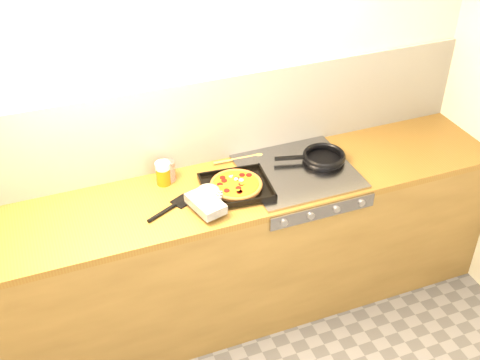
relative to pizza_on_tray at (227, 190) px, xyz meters
name	(u,v)px	position (x,y,z in m)	size (l,w,h in m)	color
room_shell	(202,123)	(-0.01, 0.35, 0.21)	(3.20, 3.20, 3.20)	white
counter_run	(223,253)	(-0.01, 0.06, -0.49)	(3.20, 0.62, 0.90)	olive
stovetop	(298,171)	(0.44, 0.06, -0.04)	(0.60, 0.56, 0.02)	gray
pizza_on_tray	(227,190)	(0.00, 0.00, 0.00)	(0.48, 0.40, 0.06)	black
frying_pan	(323,157)	(0.61, 0.10, 0.00)	(0.42, 0.30, 0.04)	black
tomato_can	(168,171)	(-0.25, 0.25, 0.02)	(0.09, 0.09, 0.11)	maroon
juice_glass	(163,173)	(-0.28, 0.23, 0.03)	(0.09, 0.09, 0.13)	orange
wooden_spoon	(244,158)	(0.21, 0.29, -0.03)	(0.30, 0.05, 0.02)	#A38745
black_spatula	(171,208)	(-0.31, 0.00, -0.03)	(0.27, 0.17, 0.02)	black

